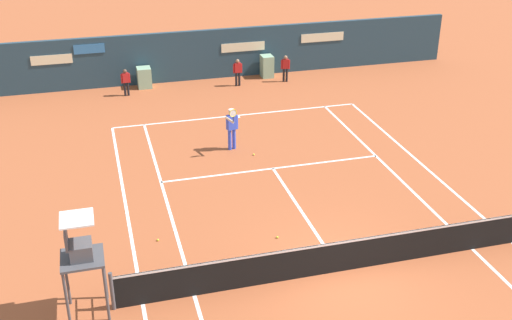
{
  "coord_description": "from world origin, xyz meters",
  "views": [
    {
      "loc": [
        -5.89,
        -12.91,
        10.08
      ],
      "look_at": [
        -0.84,
        5.64,
        0.8
      ],
      "focal_mm": 44.36,
      "sensor_mm": 36.0,
      "label": 1
    }
  ],
  "objects_px": {
    "ball_kid_centre_post": "(126,81)",
    "tennis_ball_by_sideline": "(158,240)",
    "ball_kid_right_post": "(238,71)",
    "tennis_ball_mid_court": "(254,154)",
    "umpire_chair": "(81,253)",
    "ball_kid_left_post": "(285,67)",
    "player_on_baseline": "(232,125)",
    "tennis_ball_near_service_line": "(277,237)"
  },
  "relations": [
    {
      "from": "player_on_baseline",
      "to": "tennis_ball_mid_court",
      "type": "xyz_separation_m",
      "value": [
        0.65,
        -0.73,
        -0.95
      ]
    },
    {
      "from": "player_on_baseline",
      "to": "ball_kid_left_post",
      "type": "height_order",
      "value": "player_on_baseline"
    },
    {
      "from": "umpire_chair",
      "to": "player_on_baseline",
      "type": "height_order",
      "value": "umpire_chair"
    },
    {
      "from": "umpire_chair",
      "to": "player_on_baseline",
      "type": "distance_m",
      "value": 10.05
    },
    {
      "from": "ball_kid_right_post",
      "to": "ball_kid_centre_post",
      "type": "height_order",
      "value": "ball_kid_right_post"
    },
    {
      "from": "ball_kid_right_post",
      "to": "ball_kid_centre_post",
      "type": "xyz_separation_m",
      "value": [
        -5.31,
        -0.0,
        -0.03
      ]
    },
    {
      "from": "ball_kid_centre_post",
      "to": "tennis_ball_mid_court",
      "type": "bearing_deg",
      "value": 111.91
    },
    {
      "from": "ball_kid_centre_post",
      "to": "umpire_chair",
      "type": "bearing_deg",
      "value": 76.64
    },
    {
      "from": "tennis_ball_near_service_line",
      "to": "ball_kid_right_post",
      "type": "bearing_deg",
      "value": 81.08
    },
    {
      "from": "tennis_ball_by_sideline",
      "to": "tennis_ball_mid_court",
      "type": "relative_size",
      "value": 1.0
    },
    {
      "from": "player_on_baseline",
      "to": "tennis_ball_near_service_line",
      "type": "distance_m",
      "value": 6.46
    },
    {
      "from": "player_on_baseline",
      "to": "ball_kid_right_post",
      "type": "distance_m",
      "value": 7.36
    },
    {
      "from": "umpire_chair",
      "to": "player_on_baseline",
      "type": "bearing_deg",
      "value": 146.23
    },
    {
      "from": "ball_kid_centre_post",
      "to": "tennis_ball_mid_court",
      "type": "distance_m",
      "value": 8.82
    },
    {
      "from": "umpire_chair",
      "to": "ball_kid_right_post",
      "type": "xyz_separation_m",
      "value": [
        7.53,
        15.43,
        -0.95
      ]
    },
    {
      "from": "ball_kid_right_post",
      "to": "player_on_baseline",
      "type": "bearing_deg",
      "value": 75.43
    },
    {
      "from": "ball_kid_left_post",
      "to": "tennis_ball_near_service_line",
      "type": "height_order",
      "value": "ball_kid_left_post"
    },
    {
      "from": "ball_kid_left_post",
      "to": "ball_kid_right_post",
      "type": "bearing_deg",
      "value": 10.53
    },
    {
      "from": "tennis_ball_by_sideline",
      "to": "tennis_ball_near_service_line",
      "type": "height_order",
      "value": "same"
    },
    {
      "from": "tennis_ball_near_service_line",
      "to": "umpire_chair",
      "type": "bearing_deg",
      "value": -160.25
    },
    {
      "from": "umpire_chair",
      "to": "tennis_ball_near_service_line",
      "type": "bearing_deg",
      "value": 109.75
    },
    {
      "from": "umpire_chair",
      "to": "tennis_ball_mid_court",
      "type": "relative_size",
      "value": 39.29
    },
    {
      "from": "umpire_chair",
      "to": "tennis_ball_mid_court",
      "type": "bearing_deg",
      "value": 140.69
    },
    {
      "from": "tennis_ball_mid_court",
      "to": "tennis_ball_by_sideline",
      "type": "bearing_deg",
      "value": -130.66
    },
    {
      "from": "ball_kid_left_post",
      "to": "ball_kid_right_post",
      "type": "height_order",
      "value": "ball_kid_right_post"
    },
    {
      "from": "umpire_chair",
      "to": "tennis_ball_near_service_line",
      "type": "distance_m",
      "value": 5.99
    },
    {
      "from": "player_on_baseline",
      "to": "tennis_ball_mid_court",
      "type": "distance_m",
      "value": 1.36
    },
    {
      "from": "ball_kid_right_post",
      "to": "ball_kid_centre_post",
      "type": "bearing_deg",
      "value": 0.86
    },
    {
      "from": "player_on_baseline",
      "to": "ball_kid_centre_post",
      "type": "height_order",
      "value": "player_on_baseline"
    },
    {
      "from": "ball_kid_left_post",
      "to": "tennis_ball_near_service_line",
      "type": "relative_size",
      "value": 19.5
    },
    {
      "from": "tennis_ball_mid_court",
      "to": "tennis_ball_near_service_line",
      "type": "height_order",
      "value": "same"
    },
    {
      "from": "tennis_ball_near_service_line",
      "to": "tennis_ball_mid_court",
      "type": "bearing_deg",
      "value": 81.87
    },
    {
      "from": "ball_kid_left_post",
      "to": "tennis_ball_near_service_line",
      "type": "xyz_separation_m",
      "value": [
        -4.52,
        -13.48,
        -0.73
      ]
    },
    {
      "from": "tennis_ball_mid_court",
      "to": "ball_kid_left_post",
      "type": "bearing_deg",
      "value": 64.63
    },
    {
      "from": "ball_kid_centre_post",
      "to": "tennis_ball_by_sideline",
      "type": "xyz_separation_m",
      "value": [
        -0.19,
        -12.71,
        -0.7
      ]
    },
    {
      "from": "umpire_chair",
      "to": "ball_kid_left_post",
      "type": "xyz_separation_m",
      "value": [
        9.94,
        15.43,
        -0.95
      ]
    },
    {
      "from": "ball_kid_right_post",
      "to": "tennis_ball_mid_court",
      "type": "relative_size",
      "value": 19.51
    },
    {
      "from": "ball_kid_left_post",
      "to": "tennis_ball_by_sideline",
      "type": "relative_size",
      "value": 19.5
    },
    {
      "from": "ball_kid_right_post",
      "to": "tennis_ball_mid_court",
      "type": "height_order",
      "value": "ball_kid_right_post"
    },
    {
      "from": "ball_kid_left_post",
      "to": "tennis_ball_mid_court",
      "type": "relative_size",
      "value": 19.5
    },
    {
      "from": "ball_kid_right_post",
      "to": "tennis_ball_near_service_line",
      "type": "bearing_deg",
      "value": 81.94
    },
    {
      "from": "ball_kid_left_post",
      "to": "tennis_ball_near_service_line",
      "type": "bearing_deg",
      "value": 82.0
    }
  ]
}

